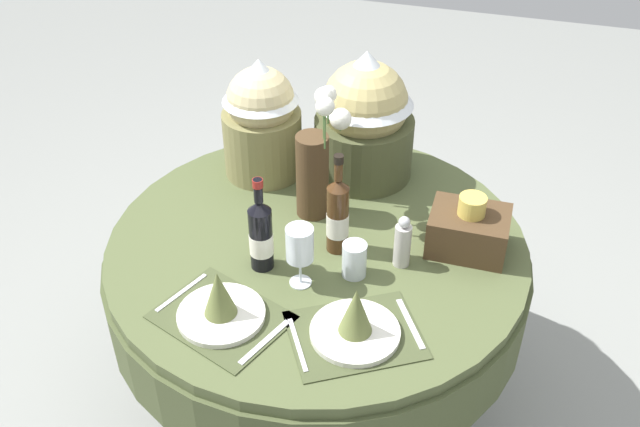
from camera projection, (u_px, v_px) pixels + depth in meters
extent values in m
plane|color=gray|center=(317.00, 396.00, 2.68)|extent=(8.00, 8.00, 0.00)
cylinder|color=#4C5633|center=(317.00, 245.00, 2.26)|extent=(1.29, 1.29, 0.04)
cylinder|color=#464F2E|center=(317.00, 275.00, 2.33)|extent=(1.32, 1.32, 0.20)
cylinder|color=black|center=(317.00, 326.00, 2.47)|extent=(0.12, 0.12, 0.67)
cylinder|color=black|center=(317.00, 394.00, 2.68)|extent=(0.63, 0.63, 0.03)
cube|color=#41492B|center=(222.00, 317.00, 1.97)|extent=(0.41, 0.36, 0.00)
cylinder|color=silver|center=(221.00, 314.00, 1.97)|extent=(0.24, 0.24, 0.02)
cone|color=#606B38|center=(219.00, 293.00, 1.92)|extent=(0.09, 0.09, 0.14)
cube|color=silver|center=(181.00, 292.00, 2.05)|extent=(0.08, 0.18, 0.00)
cube|color=silver|center=(265.00, 342.00, 1.90)|extent=(0.08, 0.18, 0.00)
cube|color=#41492B|center=(355.00, 335.00, 1.92)|extent=(0.43, 0.40, 0.00)
cylinder|color=silver|center=(355.00, 332.00, 1.92)|extent=(0.24, 0.24, 0.02)
cone|color=#606B38|center=(356.00, 311.00, 1.87)|extent=(0.09, 0.09, 0.14)
cube|color=silver|center=(298.00, 344.00, 1.89)|extent=(0.11, 0.17, 0.00)
cube|color=silver|center=(410.00, 323.00, 1.95)|extent=(0.11, 0.17, 0.00)
cylinder|color=#47331E|center=(312.00, 176.00, 2.28)|extent=(0.10, 0.10, 0.28)
sphere|color=white|center=(324.00, 97.00, 2.10)|extent=(0.06, 0.06, 0.06)
cylinder|color=#4C7038|center=(324.00, 121.00, 2.15)|extent=(0.01, 0.01, 0.12)
sphere|color=white|center=(341.00, 119.00, 2.20)|extent=(0.07, 0.07, 0.07)
cylinder|color=#4C7038|center=(340.00, 128.00, 2.22)|extent=(0.01, 0.01, 0.02)
sphere|color=white|center=(324.00, 106.00, 2.06)|extent=(0.06, 0.06, 0.06)
cylinder|color=#4C7038|center=(324.00, 130.00, 2.11)|extent=(0.01, 0.01, 0.12)
sphere|color=white|center=(328.00, 94.00, 2.20)|extent=(0.05, 0.05, 0.05)
cylinder|color=#4C7038|center=(328.00, 112.00, 2.23)|extent=(0.01, 0.01, 0.08)
cylinder|color=black|center=(261.00, 239.00, 2.09)|extent=(0.07, 0.07, 0.20)
cylinder|color=silver|center=(261.00, 243.00, 2.10)|extent=(0.07, 0.07, 0.07)
cone|color=black|center=(259.00, 206.00, 2.02)|extent=(0.07, 0.07, 0.03)
cylinder|color=black|center=(258.00, 191.00, 1.99)|extent=(0.03, 0.03, 0.07)
cylinder|color=maroon|center=(258.00, 183.00, 1.98)|extent=(0.03, 0.03, 0.02)
cylinder|color=#422814|center=(338.00, 219.00, 2.15)|extent=(0.07, 0.07, 0.22)
cylinder|color=silver|center=(338.00, 224.00, 2.16)|extent=(0.07, 0.07, 0.08)
cone|color=#422814|center=(338.00, 184.00, 2.07)|extent=(0.07, 0.07, 0.03)
cylinder|color=#422814|center=(339.00, 168.00, 2.04)|extent=(0.03, 0.03, 0.08)
cylinder|color=black|center=(339.00, 159.00, 2.02)|extent=(0.03, 0.03, 0.02)
cylinder|color=silver|center=(301.00, 282.00, 2.09)|extent=(0.06, 0.06, 0.00)
cylinder|color=silver|center=(300.00, 270.00, 2.06)|extent=(0.01, 0.01, 0.09)
cylinder|color=silver|center=(300.00, 244.00, 2.00)|extent=(0.08, 0.08, 0.10)
cylinder|color=silver|center=(354.00, 260.00, 2.09)|extent=(0.07, 0.07, 0.11)
cylinder|color=#B7B2AD|center=(402.00, 246.00, 2.12)|extent=(0.05, 0.05, 0.14)
sphere|color=#B7B7BC|center=(404.00, 222.00, 2.07)|extent=(0.03, 0.03, 0.03)
cylinder|color=olive|center=(263.00, 143.00, 2.49)|extent=(0.27, 0.27, 0.23)
sphere|color=#C6B784|center=(261.00, 101.00, 2.40)|extent=(0.23, 0.23, 0.23)
cone|color=silver|center=(259.00, 80.00, 2.36)|extent=(0.26, 0.26, 0.15)
cylinder|color=#474C2D|center=(363.00, 146.00, 2.49)|extent=(0.34, 0.34, 0.21)
sphere|color=tan|center=(365.00, 104.00, 2.39)|extent=(0.29, 0.29, 0.29)
cone|color=silver|center=(366.00, 78.00, 2.34)|extent=(0.32, 0.32, 0.19)
cube|color=#47331E|center=(468.00, 231.00, 2.18)|extent=(0.23, 0.18, 0.13)
cylinder|color=gold|center=(472.00, 206.00, 2.12)|extent=(0.08, 0.08, 0.06)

